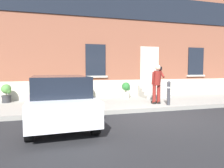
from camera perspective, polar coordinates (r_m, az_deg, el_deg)
ground_plane at (r=7.54m, az=11.93°, el=-9.03°), size 80.00×80.00×0.00m
sidewalk at (r=10.04m, az=4.42°, el=-5.24°), size 24.00×3.60×0.15m
curb_edge at (r=8.35m, az=8.90°, el=-7.19°), size 24.00×0.12×0.15m
building_facade at (r=12.44m, az=0.43°, el=13.46°), size 24.00×1.52×7.50m
entrance_stoop at (r=11.99m, az=11.11°, el=-2.27°), size 1.47×1.28×0.64m
hatchback_car_white at (r=6.62m, az=-14.35°, el=-3.96°), size 1.92×4.13×1.50m
bollard_near_person at (r=9.24m, az=15.37°, el=-2.20°), size 0.15×0.15×1.04m
bollard_far_left at (r=8.01m, az=-6.08°, el=-3.01°), size 0.15×0.15×1.04m
person_on_phone at (r=9.41m, az=12.31°, el=0.64°), size 0.51×0.49×1.75m
planter_charcoal at (r=10.80m, az=-27.12°, el=-2.19°), size 0.44×0.44×0.86m
planter_terracotta at (r=10.35m, az=-16.78°, el=-2.17°), size 0.44×0.44×0.86m
planter_olive at (r=10.74m, az=-6.35°, el=-1.79°), size 0.44×0.44×0.86m
planter_cream at (r=10.99m, az=3.90°, el=-1.64°), size 0.44×0.44×0.86m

